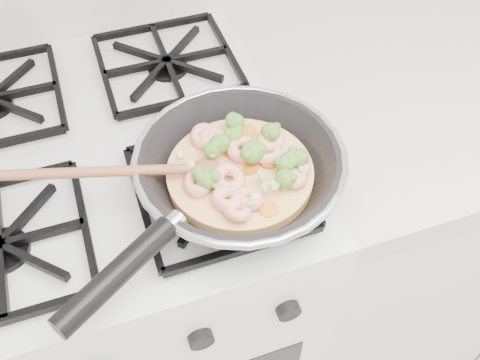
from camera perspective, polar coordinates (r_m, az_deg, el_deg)
name	(u,v)px	position (r m, az deg, el deg)	size (l,w,h in m)	color
stove	(138,288)	(1.23, -10.55, -10.98)	(0.60, 0.60, 0.92)	white
counter_right	(455,196)	(1.46, 21.47, -1.51)	(1.00, 0.60, 0.90)	white
skillet	(237,169)	(0.74, -0.28, 1.12)	(0.45, 0.33, 0.09)	black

